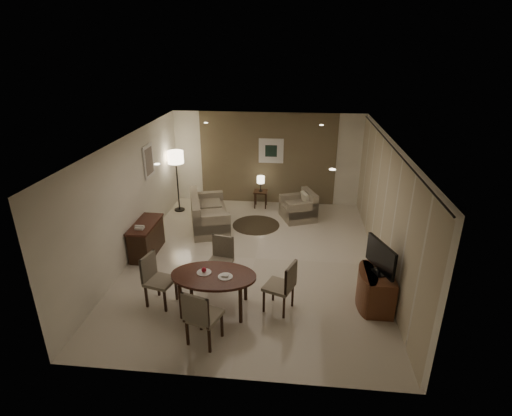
# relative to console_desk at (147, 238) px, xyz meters

# --- Properties ---
(room_shell) EXTENTS (5.50, 7.00, 2.70)m
(room_shell) POSITION_rel_console_desk_xyz_m (2.49, 0.40, 0.98)
(room_shell) COLOR beige
(room_shell) RESTS_ON ground
(taupe_accent) EXTENTS (3.96, 0.03, 2.70)m
(taupe_accent) POSITION_rel_console_desk_xyz_m (2.49, 3.48, 0.98)
(taupe_accent) COLOR brown
(taupe_accent) RESTS_ON wall_back
(curtain_wall) EXTENTS (0.08, 6.70, 2.58)m
(curtain_wall) POSITION_rel_console_desk_xyz_m (5.17, 0.00, 0.95)
(curtain_wall) COLOR beige
(curtain_wall) RESTS_ON wall_right
(curtain_rod) EXTENTS (0.03, 6.80, 0.03)m
(curtain_rod) POSITION_rel_console_desk_xyz_m (5.17, 0.00, 2.27)
(curtain_rod) COLOR black
(curtain_rod) RESTS_ON wall_right
(art_back_frame) EXTENTS (0.72, 0.03, 0.72)m
(art_back_frame) POSITION_rel_console_desk_xyz_m (2.59, 3.46, 1.23)
(art_back_frame) COLOR silver
(art_back_frame) RESTS_ON wall_back
(art_back_canvas) EXTENTS (0.34, 0.01, 0.34)m
(art_back_canvas) POSITION_rel_console_desk_xyz_m (2.59, 3.44, 1.23)
(art_back_canvas) COLOR black
(art_back_canvas) RESTS_ON wall_back
(art_left_frame) EXTENTS (0.03, 0.60, 0.80)m
(art_left_frame) POSITION_rel_console_desk_xyz_m (-0.23, 1.20, 1.48)
(art_left_frame) COLOR silver
(art_left_frame) RESTS_ON wall_left
(art_left_canvas) EXTENTS (0.01, 0.46, 0.64)m
(art_left_canvas) POSITION_rel_console_desk_xyz_m (-0.21, 1.20, 1.48)
(art_left_canvas) COLOR gray
(art_left_canvas) RESTS_ON wall_left
(downlight_nl) EXTENTS (0.10, 0.10, 0.01)m
(downlight_nl) POSITION_rel_console_desk_xyz_m (1.09, -1.80, 2.31)
(downlight_nl) COLOR white
(downlight_nl) RESTS_ON ceiling
(downlight_nr) EXTENTS (0.10, 0.10, 0.01)m
(downlight_nr) POSITION_rel_console_desk_xyz_m (3.89, -1.80, 2.31)
(downlight_nr) COLOR white
(downlight_nr) RESTS_ON ceiling
(downlight_fl) EXTENTS (0.10, 0.10, 0.01)m
(downlight_fl) POSITION_rel_console_desk_xyz_m (1.09, 1.80, 2.31)
(downlight_fl) COLOR white
(downlight_fl) RESTS_ON ceiling
(downlight_fr) EXTENTS (0.10, 0.10, 0.01)m
(downlight_fr) POSITION_rel_console_desk_xyz_m (3.89, 1.80, 2.31)
(downlight_fr) COLOR white
(downlight_fr) RESTS_ON ceiling
(console_desk) EXTENTS (0.48, 1.20, 0.75)m
(console_desk) POSITION_rel_console_desk_xyz_m (0.00, 0.00, 0.00)
(console_desk) COLOR #412015
(console_desk) RESTS_ON floor
(telephone) EXTENTS (0.20, 0.14, 0.09)m
(telephone) POSITION_rel_console_desk_xyz_m (0.00, -0.30, 0.43)
(telephone) COLOR white
(telephone) RESTS_ON console_desk
(tv_cabinet) EXTENTS (0.48, 0.90, 0.70)m
(tv_cabinet) POSITION_rel_console_desk_xyz_m (4.89, -1.50, -0.03)
(tv_cabinet) COLOR brown
(tv_cabinet) RESTS_ON floor
(flat_tv) EXTENTS (0.36, 0.85, 0.60)m
(flat_tv) POSITION_rel_console_desk_xyz_m (4.87, -1.50, 0.65)
(flat_tv) COLOR black
(flat_tv) RESTS_ON tv_cabinet
(dining_table) EXTENTS (1.52, 0.95, 0.71)m
(dining_table) POSITION_rel_console_desk_xyz_m (1.95, -1.89, -0.02)
(dining_table) COLOR #412015
(dining_table) RESTS_ON floor
(chair_near) EXTENTS (0.62, 0.62, 1.01)m
(chair_near) POSITION_rel_console_desk_xyz_m (1.97, -2.74, 0.13)
(chair_near) COLOR gray
(chair_near) RESTS_ON floor
(chair_far) EXTENTS (0.55, 0.55, 0.96)m
(chair_far) POSITION_rel_console_desk_xyz_m (1.89, -1.07, 0.11)
(chair_far) COLOR gray
(chair_far) RESTS_ON floor
(chair_left) EXTENTS (0.57, 0.57, 0.98)m
(chair_left) POSITION_rel_console_desk_xyz_m (0.95, -1.83, 0.11)
(chair_left) COLOR gray
(chair_left) RESTS_ON floor
(chair_right) EXTENTS (0.61, 0.61, 0.98)m
(chair_right) POSITION_rel_console_desk_xyz_m (3.10, -1.78, 0.11)
(chair_right) COLOR gray
(chair_right) RESTS_ON floor
(plate_a) EXTENTS (0.26, 0.26, 0.02)m
(plate_a) POSITION_rel_console_desk_xyz_m (1.77, -1.84, 0.35)
(plate_a) COLOR white
(plate_a) RESTS_ON dining_table
(plate_b) EXTENTS (0.26, 0.26, 0.02)m
(plate_b) POSITION_rel_console_desk_xyz_m (2.17, -1.94, 0.35)
(plate_b) COLOR white
(plate_b) RESTS_ON dining_table
(fruit_apple) EXTENTS (0.09, 0.09, 0.09)m
(fruit_apple) POSITION_rel_console_desk_xyz_m (1.77, -1.84, 0.40)
(fruit_apple) COLOR #A61323
(fruit_apple) RESTS_ON plate_a
(napkin) EXTENTS (0.12, 0.08, 0.03)m
(napkin) POSITION_rel_console_desk_xyz_m (2.17, -1.94, 0.37)
(napkin) COLOR white
(napkin) RESTS_ON plate_b
(round_rug) EXTENTS (1.25, 1.25, 0.01)m
(round_rug) POSITION_rel_console_desk_xyz_m (2.33, 1.77, -0.37)
(round_rug) COLOR #3A3020
(round_rug) RESTS_ON floor
(sofa) EXTENTS (1.98, 1.38, 0.85)m
(sofa) POSITION_rel_console_desk_xyz_m (1.12, 1.59, 0.05)
(sofa) COLOR gray
(sofa) RESTS_ON floor
(armchair) EXTENTS (1.08, 1.10, 0.77)m
(armchair) POSITION_rel_console_desk_xyz_m (3.43, 2.32, 0.01)
(armchair) COLOR gray
(armchair) RESTS_ON floor
(side_table) EXTENTS (0.39, 0.39, 0.50)m
(side_table) POSITION_rel_console_desk_xyz_m (2.33, 3.07, -0.13)
(side_table) COLOR #311D10
(side_table) RESTS_ON floor
(table_lamp) EXTENTS (0.22, 0.22, 0.50)m
(table_lamp) POSITION_rel_console_desk_xyz_m (2.33, 3.07, 0.37)
(table_lamp) COLOR #FFEAC1
(table_lamp) RESTS_ON side_table
(floor_lamp) EXTENTS (0.44, 0.44, 1.75)m
(floor_lamp) POSITION_rel_console_desk_xyz_m (0.01, 2.56, 0.50)
(floor_lamp) COLOR #FFE5B7
(floor_lamp) RESTS_ON floor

